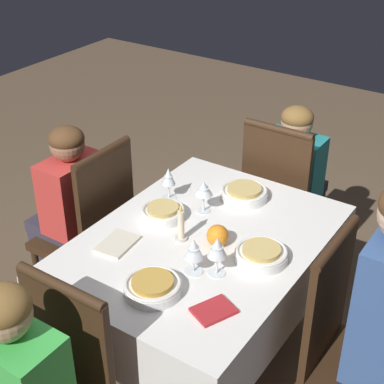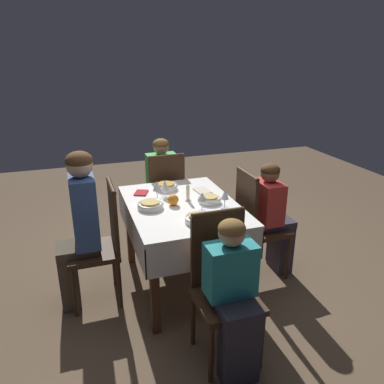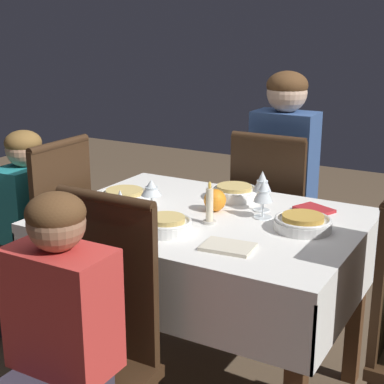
% 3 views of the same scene
% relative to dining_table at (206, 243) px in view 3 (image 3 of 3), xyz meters
% --- Properties ---
extents(dining_table, '(1.16, 0.86, 0.75)m').
position_rel_dining_table_xyz_m(dining_table, '(0.00, 0.00, 0.00)').
color(dining_table, white).
rests_on(dining_table, ground_plane).
extents(chair_north, '(0.39, 0.39, 0.98)m').
position_rel_dining_table_xyz_m(chair_north, '(0.02, 0.65, -0.12)').
color(chair_north, '#382314').
rests_on(chair_north, ground_plane).
extents(chair_west, '(0.39, 0.39, 0.98)m').
position_rel_dining_table_xyz_m(chair_west, '(-0.80, -0.02, -0.12)').
color(chair_west, '#382314').
rests_on(chair_west, ground_plane).
extents(chair_south, '(0.39, 0.39, 0.98)m').
position_rel_dining_table_xyz_m(chair_south, '(-0.05, -0.65, -0.12)').
color(chair_south, '#382314').
rests_on(chair_south, ground_plane).
extents(person_adult_denim, '(0.30, 0.34, 1.24)m').
position_rel_dining_table_xyz_m(person_adult_denim, '(0.02, 0.80, 0.06)').
color(person_adult_denim, '#4C4233').
rests_on(person_adult_denim, ground_plane).
extents(person_child_teal, '(0.33, 0.30, 1.01)m').
position_rel_dining_table_xyz_m(person_child_teal, '(-0.97, -0.02, -0.09)').
color(person_child_teal, '#282833').
rests_on(person_child_teal, ground_plane).
extents(person_child_red, '(0.30, 0.33, 1.03)m').
position_rel_dining_table_xyz_m(person_child_red, '(-0.05, -0.82, -0.08)').
color(person_child_red, '#383342').
rests_on(person_child_red, ground_plane).
extents(bowl_north, '(0.20, 0.20, 0.06)m').
position_rel_dining_table_xyz_m(bowl_north, '(-0.01, 0.26, 0.14)').
color(bowl_north, white).
rests_on(bowl_north, dining_table).
extents(wine_glass_north, '(0.07, 0.07, 0.16)m').
position_rel_dining_table_xyz_m(wine_glass_north, '(0.16, 0.17, 0.22)').
color(wine_glass_north, white).
rests_on(wine_glass_north, dining_table).
extents(bowl_west, '(0.21, 0.21, 0.06)m').
position_rel_dining_table_xyz_m(bowl_west, '(-0.37, -0.01, 0.14)').
color(bowl_west, white).
rests_on(bowl_west, dining_table).
extents(wine_glass_west, '(0.08, 0.08, 0.15)m').
position_rel_dining_table_xyz_m(wine_glass_west, '(-0.18, -0.11, 0.22)').
color(wine_glass_west, white).
rests_on(wine_glass_west, dining_table).
extents(bowl_south, '(0.18, 0.18, 0.06)m').
position_rel_dining_table_xyz_m(bowl_south, '(-0.04, -0.22, 0.14)').
color(bowl_south, white).
rests_on(bowl_south, dining_table).
extents(wine_glass_south, '(0.07, 0.07, 0.15)m').
position_rel_dining_table_xyz_m(wine_glass_south, '(-0.18, -0.29, 0.21)').
color(wine_glass_south, white).
rests_on(wine_glass_south, dining_table).
extents(bowl_east, '(0.20, 0.20, 0.06)m').
position_rel_dining_table_xyz_m(bowl_east, '(0.37, 0.04, 0.14)').
color(bowl_east, white).
rests_on(bowl_east, dining_table).
extents(wine_glass_east, '(0.07, 0.07, 0.15)m').
position_rel_dining_table_xyz_m(wine_glass_east, '(0.19, 0.09, 0.21)').
color(wine_glass_east, white).
rests_on(wine_glass_east, dining_table).
extents(candle_centerpiece, '(0.05, 0.05, 0.16)m').
position_rel_dining_table_xyz_m(candle_centerpiece, '(0.05, -0.07, 0.17)').
color(candle_centerpiece, beige).
rests_on(candle_centerpiece, dining_table).
extents(orange_fruit, '(0.09, 0.09, 0.09)m').
position_rel_dining_table_xyz_m(orange_fruit, '(-0.00, 0.07, 0.15)').
color(orange_fruit, orange).
rests_on(orange_fruit, dining_table).
extents(napkin_red_folded, '(0.18, 0.13, 0.01)m').
position_rel_dining_table_xyz_m(napkin_red_folded, '(0.22, -0.25, 0.12)').
color(napkin_red_folded, beige).
rests_on(napkin_red_folded, dining_table).
extents(napkin_spare_side, '(0.17, 0.15, 0.01)m').
position_rel_dining_table_xyz_m(napkin_spare_side, '(0.34, 0.27, 0.12)').
color(napkin_spare_side, '#AD2328').
rests_on(napkin_spare_side, dining_table).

